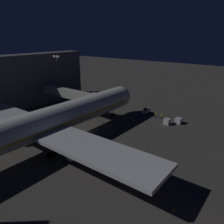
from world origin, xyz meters
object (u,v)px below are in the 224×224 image
object	(u,v)px
ground_crew_near_nose_gear	(162,116)
traffic_cone_nose_starboard	(118,110)
baggage_tug_lead	(146,111)
traffic_cone_nose_port	(130,113)
airliner_at_gate	(32,128)
baggage_container_near_belt	(167,122)
apron_floodlight_mast	(58,75)
ground_crew_by_belt_loader	(156,114)
jet_bridge	(74,95)
baggage_container_far_row	(178,121)
traffic_cone_wingtip_svc_side	(174,209)

from	to	relation	value
ground_crew_near_nose_gear	traffic_cone_nose_starboard	size ratio (longest dim) A/B	3.22
baggage_tug_lead	traffic_cone_nose_port	world-z (taller)	baggage_tug_lead
airliner_at_gate	baggage_container_near_belt	size ratio (longest dim) A/B	42.18
airliner_at_gate	apron_floodlight_mast	size ratio (longest dim) A/B	4.10
ground_crew_by_belt_loader	traffic_cone_nose_port	distance (m)	8.14
baggage_tug_lead	traffic_cone_nose_starboard	size ratio (longest dim) A/B	4.84
jet_bridge	baggage_container_near_belt	bearing A→B (deg)	-163.30
airliner_at_gate	ground_crew_by_belt_loader	bearing A→B (deg)	-106.37
baggage_tug_lead	baggage_container_far_row	bearing A→B (deg)	172.01
baggage_container_near_belt	traffic_cone_wingtip_svc_side	bearing A→B (deg)	116.31
ground_crew_by_belt_loader	traffic_cone_wingtip_svc_side	xyz separation A→B (m)	(-19.38, 32.18, -0.73)
baggage_tug_lead	traffic_cone_nose_port	bearing A→B (deg)	39.90
jet_bridge	baggage_tug_lead	xyz separation A→B (m)	(-18.74, -12.47, -4.88)
traffic_cone_nose_starboard	baggage_tug_lead	bearing A→B (deg)	-158.60
apron_floodlight_mast	baggage_container_far_row	bearing A→B (deg)	-171.83
traffic_cone_nose_port	baggage_container_near_belt	bearing A→B (deg)	175.79
traffic_cone_wingtip_svc_side	traffic_cone_nose_starboard	bearing A→B (deg)	-43.67
apron_floodlight_mast	traffic_cone_nose_starboard	distance (m)	25.52
baggage_tug_lead	baggage_container_near_belt	xyz separation A→B (m)	(-8.90, 4.19, 0.02)
baggage_container_near_belt	baggage_container_far_row	distance (m)	3.42
apron_floodlight_mast	baggage_container_near_belt	size ratio (longest dim) A/B	10.29
baggage_container_near_belt	baggage_container_far_row	xyz separation A→B (m)	(-2.20, -2.63, -0.04)
airliner_at_gate	traffic_cone_nose_starboard	size ratio (longest dim) A/B	123.53
traffic_cone_wingtip_svc_side	ground_crew_by_belt_loader	bearing A→B (deg)	-58.94
airliner_at_gate	traffic_cone_nose_starboard	world-z (taller)	airliner_at_gate
jet_bridge	baggage_container_far_row	size ratio (longest dim) A/B	13.30
baggage_tug_lead	jet_bridge	bearing A→B (deg)	33.66
jet_bridge	ground_crew_near_nose_gear	distance (m)	27.50
jet_bridge	baggage_container_far_row	distance (m)	32.14
baggage_tug_lead	apron_floodlight_mast	bearing A→B (deg)	13.68
baggage_container_far_row	baggage_container_near_belt	bearing A→B (deg)	50.09
baggage_tug_lead	traffic_cone_nose_starboard	bearing A→B (deg)	21.40
ground_crew_near_nose_gear	baggage_container_far_row	bearing A→B (deg)	177.51
baggage_container_far_row	ground_crew_by_belt_loader	xyz separation A→B (m)	(7.11, -0.29, 0.25)
apron_floodlight_mast	baggage_container_far_row	xyz separation A→B (m)	(-42.68, -6.13, -8.94)
baggage_container_near_belt	jet_bridge	bearing A→B (deg)	16.70
traffic_cone_nose_starboard	baggage_container_near_belt	bearing A→B (deg)	176.86
apron_floodlight_mast	traffic_cone_wingtip_svc_side	bearing A→B (deg)	154.88
ground_crew_near_nose_gear	apron_floodlight_mast	bearing A→B (deg)	9.60
baggage_tug_lead	ground_crew_by_belt_loader	size ratio (longest dim) A/B	1.46
airliner_at_gate	baggage_container_far_row	world-z (taller)	airliner_at_gate
baggage_container_far_row	traffic_cone_wingtip_svc_side	bearing A→B (deg)	111.05
baggage_tug_lead	baggage_container_far_row	world-z (taller)	baggage_tug_lead
baggage_tug_lead	traffic_cone_wingtip_svc_side	bearing A→B (deg)	124.94
jet_bridge	baggage_tug_lead	world-z (taller)	jet_bridge
baggage_container_near_belt	baggage_container_far_row	world-z (taller)	baggage_container_near_belt
baggage_container_near_belt	ground_crew_near_nose_gear	xyz separation A→B (m)	(2.93, -2.85, 0.17)
ground_crew_near_nose_gear	ground_crew_by_belt_loader	distance (m)	1.98
baggage_container_far_row	traffic_cone_nose_port	xyz separation A→B (m)	(14.98, 1.69, -0.49)
traffic_cone_wingtip_svc_side	airliner_at_gate	bearing A→B (deg)	4.09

